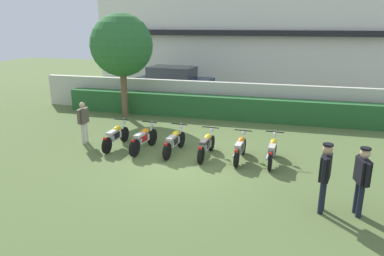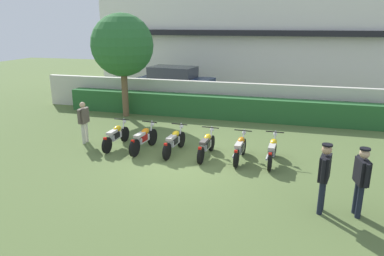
# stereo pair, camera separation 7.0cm
# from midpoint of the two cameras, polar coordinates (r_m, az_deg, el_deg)

# --- Properties ---
(ground) EXTENTS (60.00, 60.00, 0.00)m
(ground) POSITION_cam_midpoint_polar(r_m,az_deg,el_deg) (11.68, -1.36, -5.77)
(ground) COLOR #566B38
(building) EXTENTS (20.42, 6.50, 7.20)m
(building) POSITION_cam_midpoint_polar(r_m,az_deg,el_deg) (27.03, 8.99, 14.60)
(building) COLOR white
(building) RESTS_ON ground
(compound_wall) EXTENTS (19.40, 0.30, 1.64)m
(compound_wall) POSITION_cam_midpoint_polar(r_m,az_deg,el_deg) (17.73, 4.88, 4.73)
(compound_wall) COLOR beige
(compound_wall) RESTS_ON ground
(hedge_row) EXTENTS (15.52, 0.70, 1.07)m
(hedge_row) POSITION_cam_midpoint_polar(r_m,az_deg,el_deg) (17.12, 4.43, 3.34)
(hedge_row) COLOR #28602D
(hedge_row) RESTS_ON ground
(parked_car) EXTENTS (4.67, 2.47, 1.89)m
(parked_car) POSITION_cam_midpoint_polar(r_m,az_deg,el_deg) (21.80, -2.62, 7.30)
(parked_car) COLOR navy
(parked_car) RESTS_ON ground
(tree_near_inspector) EXTENTS (2.92, 2.92, 4.89)m
(tree_near_inspector) POSITION_cam_midpoint_polar(r_m,az_deg,el_deg) (17.37, -11.00, 12.88)
(tree_near_inspector) COLOR brown
(tree_near_inspector) RESTS_ON ground
(motorcycle_in_row_0) EXTENTS (0.60, 1.93, 0.95)m
(motorcycle_in_row_0) POSITION_cam_midpoint_polar(r_m,az_deg,el_deg) (13.37, -11.98, -1.21)
(motorcycle_in_row_0) COLOR black
(motorcycle_in_row_0) RESTS_ON ground
(motorcycle_in_row_1) EXTENTS (0.60, 1.92, 0.97)m
(motorcycle_in_row_1) POSITION_cam_midpoint_polar(r_m,az_deg,el_deg) (12.82, -7.62, -1.70)
(motorcycle_in_row_1) COLOR black
(motorcycle_in_row_1) RESTS_ON ground
(motorcycle_in_row_2) EXTENTS (0.60, 1.91, 0.95)m
(motorcycle_in_row_2) POSITION_cam_midpoint_polar(r_m,az_deg,el_deg) (12.48, -2.71, -2.13)
(motorcycle_in_row_2) COLOR black
(motorcycle_in_row_2) RESTS_ON ground
(motorcycle_in_row_3) EXTENTS (0.60, 1.86, 0.94)m
(motorcycle_in_row_3) POSITION_cam_midpoint_polar(r_m,az_deg,el_deg) (12.13, 2.47, -2.71)
(motorcycle_in_row_3) COLOR black
(motorcycle_in_row_3) RESTS_ON ground
(motorcycle_in_row_4) EXTENTS (0.60, 1.78, 0.94)m
(motorcycle_in_row_4) POSITION_cam_midpoint_polar(r_m,az_deg,el_deg) (11.91, 7.88, -3.22)
(motorcycle_in_row_4) COLOR black
(motorcycle_in_row_4) RESTS_ON ground
(motorcycle_in_row_5) EXTENTS (0.60, 1.87, 0.96)m
(motorcycle_in_row_5) POSITION_cam_midpoint_polar(r_m,az_deg,el_deg) (11.86, 12.95, -3.54)
(motorcycle_in_row_5) COLOR black
(motorcycle_in_row_5) RESTS_ON ground
(inspector_person) EXTENTS (0.22, 0.65, 1.59)m
(inspector_person) POSITION_cam_midpoint_polar(r_m,az_deg,el_deg) (14.03, -16.86, 1.37)
(inspector_person) COLOR beige
(inspector_person) RESTS_ON ground
(officer_0) EXTENTS (0.32, 0.68, 1.75)m
(officer_0) POSITION_cam_midpoint_polar(r_m,az_deg,el_deg) (9.02, 20.68, -6.66)
(officer_0) COLOR black
(officer_0) RESTS_ON ground
(officer_1) EXTENTS (0.30, 0.67, 1.71)m
(officer_1) POSITION_cam_midpoint_polar(r_m,az_deg,el_deg) (9.21, 25.73, -6.99)
(officer_1) COLOR black
(officer_1) RESTS_ON ground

